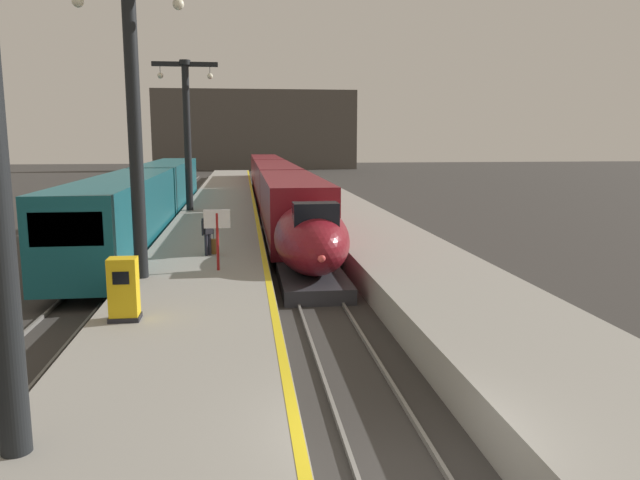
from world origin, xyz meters
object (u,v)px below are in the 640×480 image
Objects in this scene: departure_info_board at (217,227)px; passenger_near_edge at (208,230)px; rolling_suitcase at (211,246)px; ticket_machine_yellow at (124,292)px; station_column_mid at (133,99)px; highspeed_train_main at (276,186)px; regional_train_adjacent at (151,196)px; station_column_far at (187,121)px.

passenger_near_edge is at bearing 99.98° from departure_info_board.
rolling_suitcase is at bearing 67.98° from passenger_near_edge.
ticket_machine_yellow reaches higher than rolling_suitcase.
station_column_mid is at bearing -118.10° from rolling_suitcase.
ticket_machine_yellow is at bearing -99.95° from highspeed_train_main.
regional_train_adjacent reaches higher than highspeed_train_main.
ticket_machine_yellow is (2.55, -22.65, -0.34)m from regional_train_adjacent.
departure_info_board is (4.67, -16.95, 0.43)m from regional_train_adjacent.
passenger_near_edge is 0.80× the size of departure_info_board.
highspeed_train_main is 6.09× the size of station_column_far.
ticket_machine_yellow is at bearing -89.17° from station_column_far.
rolling_suitcase is at bearing -99.48° from highspeed_train_main.
station_column_far is at bearing 97.78° from rolling_suitcase.
departure_info_board is at bearing 18.19° from station_column_mid.
station_column_far reaches higher than ticket_machine_yellow.
station_column_mid reaches higher than ticket_machine_yellow.
station_column_mid reaches higher than rolling_suitcase.
station_column_far is 5.79× the size of ticket_machine_yellow.
ticket_machine_yellow is 6.13m from departure_info_board.
regional_train_adjacent is 17.26× the size of departure_info_board.
departure_info_board is (2.47, -18.38, -4.06)m from station_column_far.
station_column_far is at bearing 90.83° from ticket_machine_yellow.
passenger_near_edge is (1.97, 3.62, -4.76)m from station_column_mid.
highspeed_train_main is 57.40× the size of rolling_suitcase.
highspeed_train_main is 26.18m from departure_info_board.
rolling_suitcase is 3.35m from departure_info_board.
station_column_mid is (-5.90, -26.75, 4.84)m from highspeed_train_main.
highspeed_train_main reaches higher than ticket_machine_yellow.
station_column_mid is at bearing 94.09° from ticket_machine_yellow.
rolling_suitcase is (-3.81, -22.84, -0.60)m from highspeed_train_main.
passenger_near_edge is (-3.93, -23.13, 0.08)m from highspeed_train_main.
departure_info_board is (0.38, -3.10, 1.20)m from rolling_suitcase.
station_column_far is (2.20, 1.43, 4.49)m from regional_train_adjacent.
station_column_far is 5.48× the size of passenger_near_edge.
station_column_mid is at bearing -118.56° from passenger_near_edge.
highspeed_train_main is 12.11m from regional_train_adjacent.
highspeed_train_main reaches higher than passenger_near_edge.
departure_info_board reaches higher than passenger_near_edge.
departure_info_board is at bearing -82.36° from station_column_far.
station_column_far is at bearing 97.22° from passenger_near_edge.
rolling_suitcase is at bearing 78.83° from ticket_machine_yellow.
departure_info_board is at bearing -83.03° from rolling_suitcase.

